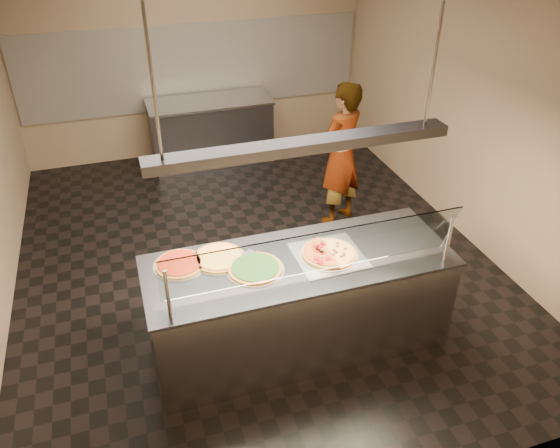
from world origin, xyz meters
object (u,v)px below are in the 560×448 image
object	(u,v)px
pizza_cheese	(219,257)
pizza_spinach	(255,268)
half_pizza_pepperoni	(317,255)
perforated_tray	(329,255)
heat_lamp_housing	(302,146)
pizza_spatula	(239,254)
pizza_tomato	(180,264)
serving_counter	(299,303)
worker	(341,155)
prep_table	(211,131)
sneeze_guard	(316,254)
half_pizza_sausage	(341,251)

from	to	relation	value
pizza_cheese	pizza_spinach	bearing A→B (deg)	-43.47
half_pizza_pepperoni	pizza_spinach	distance (m)	0.53
perforated_tray	heat_lamp_housing	world-z (taller)	heat_lamp_housing
half_pizza_pepperoni	pizza_spatula	size ratio (longest dim) A/B	1.72
pizza_tomato	heat_lamp_housing	distance (m)	1.40
serving_counter	worker	distance (m)	2.24
pizza_spatula	prep_table	size ratio (longest dim) A/B	0.15
half_pizza_pepperoni	sneeze_guard	bearing A→B (deg)	-113.44
prep_table	worker	bearing A→B (deg)	-62.38
half_pizza_pepperoni	pizza_tomato	world-z (taller)	half_pizza_pepperoni
pizza_spinach	prep_table	size ratio (longest dim) A/B	0.27
half_pizza_sausage	pizza_cheese	bearing A→B (deg)	166.49
pizza_tomato	pizza_spatula	xyz separation A→B (m)	(0.49, -0.04, 0.01)
sneeze_guard	pizza_tomato	bearing A→B (deg)	148.88
sneeze_guard	perforated_tray	xyz separation A→B (m)	(0.25, 0.32, -0.29)
serving_counter	half_pizza_pepperoni	world-z (taller)	half_pizza_pepperoni
pizza_tomato	half_pizza_pepperoni	bearing A→B (deg)	-12.85
perforated_tray	half_pizza_pepperoni	world-z (taller)	half_pizza_pepperoni
half_pizza_sausage	prep_table	bearing A→B (deg)	94.29
pizza_spinach	heat_lamp_housing	xyz separation A→B (m)	(0.38, 0.01, 1.00)
perforated_tray	worker	bearing A→B (deg)	63.85
perforated_tray	half_pizza_pepperoni	distance (m)	0.11
half_pizza_sausage	worker	size ratio (longest dim) A/B	0.26
half_pizza_sausage	pizza_spinach	world-z (taller)	half_pizza_sausage
half_pizza_pepperoni	heat_lamp_housing	size ratio (longest dim) A/B	0.20
prep_table	heat_lamp_housing	world-z (taller)	heat_lamp_housing
pizza_spatula	perforated_tray	bearing A→B (deg)	-16.16
perforated_tray	half_pizza_sausage	bearing A→B (deg)	-0.59
sneeze_guard	pizza_spatula	size ratio (longest dim) A/B	8.71
sneeze_guard	pizza_spinach	world-z (taller)	sneeze_guard
perforated_tray	pizza_cheese	size ratio (longest dim) A/B	1.23
serving_counter	heat_lamp_housing	bearing A→B (deg)	0.00
serving_counter	pizza_cheese	world-z (taller)	pizza_cheese
pizza_cheese	heat_lamp_housing	distance (m)	1.21
serving_counter	pizza_spatula	bearing A→B (deg)	157.86
half_pizza_sausage	worker	xyz separation A→B (m)	(0.81, 1.88, -0.09)
sneeze_guard	pizza_tomato	size ratio (longest dim) A/B	5.43
pizza_spatula	heat_lamp_housing	size ratio (longest dim) A/B	0.12
pizza_tomato	pizza_spatula	distance (m)	0.49
pizza_tomato	heat_lamp_housing	size ratio (longest dim) A/B	0.19
half_pizza_sausage	heat_lamp_housing	world-z (taller)	heat_lamp_housing
heat_lamp_housing	pizza_spatula	bearing A→B (deg)	157.86
half_pizza_sausage	heat_lamp_housing	bearing A→B (deg)	176.90
pizza_spinach	worker	xyz separation A→B (m)	(1.56, 1.88, -0.08)
worker	heat_lamp_housing	distance (m)	2.45
pizza_spatula	prep_table	bearing A→B (deg)	82.12
pizza_tomato	worker	xyz separation A→B (m)	(2.13, 1.63, -0.08)
heat_lamp_housing	sneeze_guard	bearing A→B (deg)	-90.00
half_pizza_pepperoni	heat_lamp_housing	distance (m)	1.00
half_pizza_sausage	pizza_cheese	size ratio (longest dim) A/B	1.01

